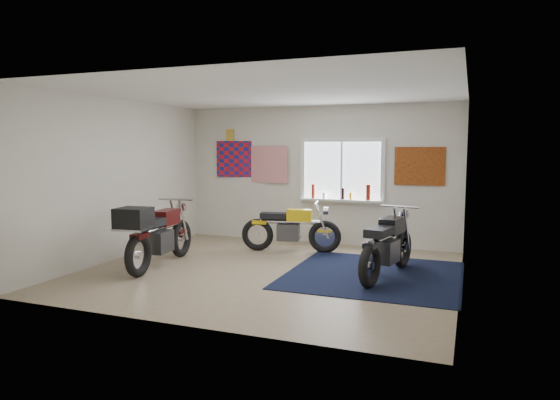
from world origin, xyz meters
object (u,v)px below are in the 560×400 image
at_px(navy_rug, 374,275).
at_px(yellow_triumph, 290,230).
at_px(black_chrome_bike, 387,247).
at_px(maroon_tourer, 156,234).

xyz_separation_m(navy_rug, yellow_triumph, (-1.73, 1.14, 0.40)).
height_order(black_chrome_bike, maroon_tourer, maroon_tourer).
distance_m(black_chrome_bike, maroon_tourer, 3.55).
xyz_separation_m(yellow_triumph, black_chrome_bike, (1.93, -1.19, 0.04)).
relative_size(yellow_triumph, black_chrome_bike, 0.93).
relative_size(navy_rug, maroon_tourer, 1.26).
bearing_deg(navy_rug, maroon_tourer, -166.15).
height_order(navy_rug, black_chrome_bike, black_chrome_bike).
bearing_deg(yellow_triumph, black_chrome_bike, -42.95).
distance_m(yellow_triumph, maroon_tourer, 2.48).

